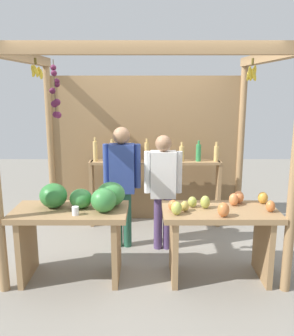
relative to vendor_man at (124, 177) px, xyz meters
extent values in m
plane|color=gray|center=(0.30, -0.02, -0.96)|extent=(12.00, 12.00, 0.00)
cylinder|color=#99754C|center=(-1.17, 1.05, 0.29)|extent=(0.10, 0.10, 2.49)
cylinder|color=#99754C|center=(1.77, 1.05, 0.29)|extent=(0.10, 0.10, 2.49)
cube|color=#99754C|center=(0.30, -1.09, 1.48)|extent=(3.04, 0.12, 0.12)
cube|color=#99754C|center=(-1.17, -0.02, 1.48)|extent=(0.12, 2.23, 0.12)
cube|color=#99754C|center=(1.77, -0.02, 1.48)|extent=(0.12, 2.23, 0.12)
cube|color=olive|center=(0.30, 1.07, 0.17)|extent=(2.94, 0.04, 2.24)
cylinder|color=brown|center=(1.33, -0.95, 1.37)|extent=(0.02, 0.02, 0.06)
ellipsoid|color=gold|center=(1.35, -0.95, 1.27)|extent=(0.04, 0.07, 0.13)
ellipsoid|color=gold|center=(1.34, -0.93, 1.25)|extent=(0.07, 0.05, 0.13)
ellipsoid|color=gold|center=(1.30, -0.93, 1.24)|extent=(0.07, 0.08, 0.13)
ellipsoid|color=gold|center=(1.31, -0.97, 1.26)|extent=(0.05, 0.05, 0.13)
ellipsoid|color=gold|center=(1.34, -0.99, 1.24)|extent=(0.07, 0.05, 0.13)
cylinder|color=brown|center=(-0.73, -1.00, 1.37)|extent=(0.02, 0.02, 0.06)
ellipsoid|color=gold|center=(-0.69, -0.99, 1.25)|extent=(0.04, 0.06, 0.11)
ellipsoid|color=gold|center=(-0.72, -0.96, 1.27)|extent=(0.06, 0.04, 0.11)
ellipsoid|color=gold|center=(-0.75, -0.98, 1.27)|extent=(0.05, 0.06, 0.11)
ellipsoid|color=gold|center=(-0.75, -1.01, 1.29)|extent=(0.06, 0.06, 0.11)
ellipsoid|color=gold|center=(-0.72, -1.03, 1.28)|extent=(0.07, 0.05, 0.11)
cylinder|color=#4C422D|center=(-0.61, -0.82, 1.12)|extent=(0.01, 0.01, 0.55)
sphere|color=#511938|center=(-0.61, -0.82, 1.32)|extent=(0.06, 0.06, 0.06)
sphere|color=#511938|center=(-0.60, -0.83, 1.26)|extent=(0.06, 0.06, 0.06)
sphere|color=#47142D|center=(-0.59, -0.80, 1.18)|extent=(0.06, 0.06, 0.06)
sphere|color=#47142D|center=(-0.59, -0.79, 1.15)|extent=(0.06, 0.06, 0.06)
sphere|color=#47142D|center=(-0.62, -0.84, 1.09)|extent=(0.06, 0.06, 0.06)
sphere|color=#511938|center=(-0.59, -0.83, 0.98)|extent=(0.07, 0.07, 0.07)
sphere|color=#511938|center=(-0.62, -0.82, 0.96)|extent=(0.07, 0.07, 0.07)
sphere|color=#601E42|center=(-0.58, -0.84, 0.85)|extent=(0.07, 0.07, 0.07)
sphere|color=#511938|center=(-0.61, -0.83, 0.86)|extent=(0.07, 0.07, 0.07)
cube|color=#99754C|center=(-0.51, -0.82, -0.19)|extent=(1.24, 0.64, 0.06)
cube|color=#99754C|center=(-1.00, -0.82, -0.59)|extent=(0.06, 0.58, 0.74)
cube|color=#99754C|center=(-0.02, -0.82, -0.59)|extent=(0.06, 0.58, 0.74)
ellipsoid|color=#2D7533|center=(-0.70, -0.75, -0.02)|extent=(0.34, 0.34, 0.27)
ellipsoid|color=#38843D|center=(-0.40, -0.77, -0.05)|extent=(0.34, 0.34, 0.21)
ellipsoid|color=#38843D|center=(-0.08, -0.70, -0.03)|extent=(0.36, 0.36, 0.27)
ellipsoid|color=#38843D|center=(-0.13, -0.90, -0.03)|extent=(0.36, 0.36, 0.26)
cylinder|color=white|center=(-0.42, -1.00, -0.11)|extent=(0.07, 0.07, 0.09)
cube|color=#99754C|center=(1.11, -0.82, -0.19)|extent=(1.24, 0.64, 0.06)
cube|color=#99754C|center=(0.61, -0.82, -0.59)|extent=(0.06, 0.58, 0.74)
cube|color=#99754C|center=(1.60, -0.82, -0.59)|extent=(0.06, 0.58, 0.74)
ellipsoid|color=#CC7038|center=(0.60, -0.87, -0.10)|extent=(0.14, 0.14, 0.12)
ellipsoid|color=#E07F47|center=(1.36, -0.59, -0.09)|extent=(0.16, 0.16, 0.14)
ellipsoid|color=#CC7038|center=(1.62, -0.90, -0.10)|extent=(0.12, 0.12, 0.12)
ellipsoid|color=#A8B24C|center=(0.62, -0.99, -0.09)|extent=(0.12, 0.12, 0.14)
ellipsoid|color=gold|center=(1.63, -0.62, -0.09)|extent=(0.12, 0.12, 0.13)
ellipsoid|color=#B79E47|center=(0.72, -0.88, -0.10)|extent=(0.10, 0.10, 0.11)
ellipsoid|color=#E07F47|center=(1.28, -0.69, -0.09)|extent=(0.11, 0.11, 0.14)
ellipsoid|color=#A8B24C|center=(0.82, -0.75, -0.10)|extent=(0.11, 0.11, 0.12)
ellipsoid|color=#CC7038|center=(1.10, -1.05, -0.08)|extent=(0.16, 0.16, 0.15)
ellipsoid|color=#A8B24C|center=(0.95, -0.79, -0.09)|extent=(0.13, 0.13, 0.14)
cube|color=#99754C|center=(-0.51, 0.78, -0.46)|extent=(0.05, 0.20, 1.00)
cube|color=#99754C|center=(1.40, 0.78, -0.46)|extent=(0.05, 0.20, 1.00)
cube|color=#99754C|center=(0.44, 0.78, 0.02)|extent=(1.91, 0.22, 0.04)
cylinder|color=#D8B266|center=(-0.45, 0.78, 0.19)|extent=(0.06, 0.06, 0.30)
cylinder|color=#D8B266|center=(-0.45, 0.78, 0.37)|extent=(0.03, 0.03, 0.06)
cylinder|color=#D8B266|center=(-0.20, 0.78, 0.18)|extent=(0.08, 0.08, 0.27)
cylinder|color=#D8B266|center=(-0.20, 0.78, 0.34)|extent=(0.04, 0.04, 0.06)
cylinder|color=#D8B266|center=(0.07, 0.78, 0.16)|extent=(0.07, 0.07, 0.22)
cylinder|color=#D8B266|center=(0.07, 0.78, 0.30)|extent=(0.03, 0.03, 0.06)
cylinder|color=#D8B266|center=(0.32, 0.78, 0.18)|extent=(0.07, 0.07, 0.28)
cylinder|color=#D8B266|center=(0.32, 0.78, 0.35)|extent=(0.03, 0.03, 0.06)
cylinder|color=#D8B266|center=(0.56, 0.78, 0.18)|extent=(0.08, 0.08, 0.26)
cylinder|color=#D8B266|center=(0.56, 0.78, 0.34)|extent=(0.04, 0.04, 0.06)
cylinder|color=#D8B266|center=(0.83, 0.78, 0.16)|extent=(0.07, 0.07, 0.23)
cylinder|color=#D8B266|center=(0.83, 0.78, 0.30)|extent=(0.03, 0.03, 0.06)
cylinder|color=#338C4C|center=(1.08, 0.78, 0.17)|extent=(0.07, 0.07, 0.25)
cylinder|color=#338C4C|center=(1.08, 0.78, 0.32)|extent=(0.03, 0.03, 0.06)
cylinder|color=#D8B266|center=(1.35, 0.78, 0.16)|extent=(0.07, 0.07, 0.23)
cylinder|color=#D8B266|center=(1.35, 0.78, 0.30)|extent=(0.03, 0.03, 0.06)
cylinder|color=#275E45|center=(-0.06, 0.00, -0.58)|extent=(0.11, 0.11, 0.75)
cylinder|color=#275E45|center=(0.06, 0.00, -0.58)|extent=(0.11, 0.11, 0.75)
cube|color=#2D428C|center=(0.00, 0.00, 0.11)|extent=(0.32, 0.19, 0.63)
cylinder|color=#2D428C|center=(-0.20, 0.00, 0.14)|extent=(0.08, 0.08, 0.57)
cylinder|color=#2D428C|center=(0.20, 0.00, 0.14)|extent=(0.08, 0.08, 0.57)
sphere|color=#997051|center=(0.00, 0.00, 0.53)|extent=(0.22, 0.22, 0.22)
cylinder|color=#503B69|center=(0.46, -0.07, -0.60)|extent=(0.11, 0.11, 0.70)
cylinder|color=#503B69|center=(0.58, -0.07, -0.60)|extent=(0.11, 0.11, 0.70)
cube|color=white|center=(0.52, -0.07, 0.04)|extent=(0.32, 0.19, 0.59)
cylinder|color=white|center=(0.32, -0.07, 0.07)|extent=(0.08, 0.08, 0.53)
cylinder|color=white|center=(0.72, -0.07, 0.07)|extent=(0.08, 0.08, 0.53)
sphere|color=#997051|center=(0.52, -0.07, 0.44)|extent=(0.20, 0.20, 0.20)
camera|label=1|loc=(0.32, -4.61, 1.14)|focal=39.58mm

